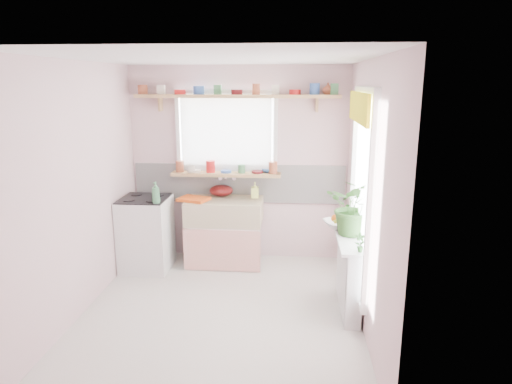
{
  "coord_description": "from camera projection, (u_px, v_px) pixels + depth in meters",
  "views": [
    {
      "loc": [
        0.71,
        -4.19,
        2.3
      ],
      "look_at": [
        0.31,
        0.55,
        1.14
      ],
      "focal_mm": 32.0,
      "sensor_mm": 36.0,
      "label": 1
    }
  ],
  "objects": [
    {
      "name": "fruit_bowl",
      "position": [
        339.0,
        224.0,
        4.85
      ],
      "size": [
        0.42,
        0.42,
        0.08
      ],
      "primitive_type": "imported",
      "rotation": [
        0.0,
        0.0,
        0.35
      ],
      "color": "silver",
      "rests_on": "radiator_ledge"
    },
    {
      "name": "soap_bottle_sink",
      "position": [
        255.0,
        190.0,
        5.8
      ],
      "size": [
        0.09,
        0.1,
        0.2
      ],
      "primitive_type": "imported",
      "rotation": [
        0.0,
        0.0,
        0.04
      ],
      "color": "#E4F56D",
      "rests_on": "sink_unit"
    },
    {
      "name": "radiator_ledge",
      "position": [
        349.0,
        272.0,
        4.65
      ],
      "size": [
        0.22,
        0.95,
        0.78
      ],
      "color": "white",
      "rests_on": "ground"
    },
    {
      "name": "pine_shelf",
      "position": [
        237.0,
        96.0,
        5.58
      ],
      "size": [
        2.52,
        0.24,
        0.04
      ],
      "primitive_type": "cube",
      "color": "tan",
      "rests_on": "room"
    },
    {
      "name": "sink_unit",
      "position": [
        225.0,
        231.0,
        5.82
      ],
      "size": [
        0.95,
        0.65,
        1.11
      ],
      "color": "white",
      "rests_on": "ground"
    },
    {
      "name": "dish_tray",
      "position": [
        194.0,
        199.0,
        5.69
      ],
      "size": [
        0.42,
        0.37,
        0.04
      ],
      "primitive_type": "cube",
      "rotation": [
        0.0,
        0.0,
        -0.33
      ],
      "color": "#E15214",
      "rests_on": "sink_unit"
    },
    {
      "name": "jade_plant",
      "position": [
        354.0,
        207.0,
        4.58
      ],
      "size": [
        0.67,
        0.63,
        0.59
      ],
      "primitive_type": "imported",
      "rotation": [
        0.0,
        0.0,
        -0.42
      ],
      "color": "#345F26",
      "rests_on": "radiator_ledge"
    },
    {
      "name": "sill_bowl",
      "position": [
        269.0,
        170.0,
        5.84
      ],
      "size": [
        0.21,
        0.21,
        0.06
      ],
      "primitive_type": "imported",
      "rotation": [
        0.0,
        0.0,
        0.17
      ],
      "color": "#305A9D",
      "rests_on": "windowsill"
    },
    {
      "name": "shelf_vase",
      "position": [
        328.0,
        89.0,
        5.53
      ],
      "size": [
        0.17,
        0.17,
        0.14
      ],
      "primitive_type": "imported",
      "rotation": [
        0.0,
        0.0,
        -0.25
      ],
      "color": "#B55637",
      "rests_on": "pine_shelf"
    },
    {
      "name": "cooker",
      "position": [
        146.0,
        233.0,
        5.66
      ],
      "size": [
        0.58,
        0.58,
        0.93
      ],
      "color": "white",
      "rests_on": "ground"
    },
    {
      "name": "colander",
      "position": [
        221.0,
        190.0,
        5.91
      ],
      "size": [
        0.33,
        0.33,
        0.14
      ],
      "primitive_type": "ellipsoid",
      "rotation": [
        0.0,
        0.0,
        0.09
      ],
      "color": "#4F0D0D",
      "rests_on": "sink_unit"
    },
    {
      "name": "sill_cup",
      "position": [
        191.0,
        169.0,
        5.8
      ],
      "size": [
        0.14,
        0.14,
        0.09
      ],
      "primitive_type": "imported",
      "rotation": [
        0.0,
        0.0,
        -0.24
      ],
      "color": "beige",
      "rests_on": "windowsill"
    },
    {
      "name": "room",
      "position": [
        289.0,
        166.0,
        5.12
      ],
      "size": [
        3.2,
        3.2,
        3.2
      ],
      "color": "silver",
      "rests_on": "ground"
    },
    {
      "name": "shelf_crockery",
      "position": [
        237.0,
        90.0,
        5.57
      ],
      "size": [
        2.47,
        0.11,
        0.12
      ],
      "color": "#A55133",
      "rests_on": "pine_shelf"
    },
    {
      "name": "herb_pot",
      "position": [
        360.0,
        243.0,
        4.15
      ],
      "size": [
        0.1,
        0.07,
        0.18
      ],
      "primitive_type": "imported",
      "rotation": [
        0.0,
        0.0,
        0.06
      ],
      "color": "#326A2A",
      "rests_on": "radiator_ledge"
    },
    {
      "name": "windowsill",
      "position": [
        226.0,
        174.0,
        5.84
      ],
      "size": [
        1.4,
        0.22,
        0.04
      ],
      "primitive_type": "cube",
      "color": "tan",
      "rests_on": "room"
    },
    {
      "name": "sill_crockery",
      "position": [
        225.0,
        168.0,
        5.82
      ],
      "size": [
        1.35,
        0.11,
        0.12
      ],
      "color": "#A55133",
      "rests_on": "windowsill"
    },
    {
      "name": "cooker_bottle",
      "position": [
        156.0,
        193.0,
        5.29
      ],
      "size": [
        0.12,
        0.12,
        0.25
      ],
      "primitive_type": "imported",
      "rotation": [
        0.0,
        0.0,
        -0.32
      ],
      "color": "#3F7E52",
      "rests_on": "cooker"
    },
    {
      "name": "fruit",
      "position": [
        340.0,
        219.0,
        4.84
      ],
      "size": [
        0.2,
        0.14,
        0.1
      ],
      "color": "orange",
      "rests_on": "fruit_bowl"
    }
  ]
}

